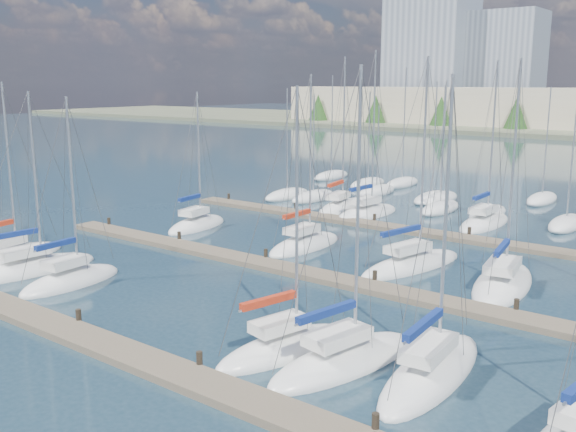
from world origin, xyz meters
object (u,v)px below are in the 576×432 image
Objects in this scene: sailboat_j at (305,245)px; sailboat_b at (31,269)px; sailboat_p at (484,223)px; sailboat_h at (197,225)px; sailboat_n at (340,207)px; sailboat_c at (71,281)px; sailboat_d at (286,348)px; sailboat_l at (503,283)px; sailboat_e at (343,360)px; sailboat_k at (411,264)px; sailboat_a at (8,258)px; sailboat_f at (432,372)px; sailboat_o at (367,213)px.

sailboat_j is 17.85m from sailboat_b.
sailboat_p is at bearing 63.07° from sailboat_j.
sailboat_h is (-10.49, -0.15, -0.00)m from sailboat_j.
sailboat_n reaches higher than sailboat_p.
sailboat_j is 1.09× the size of sailboat_b.
sailboat_c is 0.95× the size of sailboat_d.
sailboat_c is 24.63m from sailboat_l.
sailboat_b is 0.91× the size of sailboat_e.
sailboat_n is at bearing 134.43° from sailboat_e.
sailboat_k is at bearing 43.10° from sailboat_c.
sailboat_b reaches higher than sailboat_c.
sailboat_n reaches higher than sailboat_j.
sailboat_c is 0.94× the size of sailboat_a.
sailboat_n is 23.50m from sailboat_l.
sailboat_h is at bearing 70.26° from sailboat_a.
sailboat_e is at bearing -80.69° from sailboat_p.
sailboat_p is at bearing 102.91° from sailboat_f.
sailboat_k is 1.10× the size of sailboat_f.
sailboat_p is (20.65, 29.06, 0.01)m from sailboat_a.
sailboat_j is at bearing 136.67° from sailboat_d.
sailboat_o is 30.45m from sailboat_e.
sailboat_a is 1.01× the size of sailboat_d.
sailboat_d is 0.89× the size of sailboat_l.
sailboat_k reaches higher than sailboat_b.
sailboat_p is 23.19m from sailboat_h.
sailboat_n is at bearing 59.73° from sailboat_h.
sailboat_o is 9.82m from sailboat_p.
sailboat_e reaches higher than sailboat_j.
sailboat_j reaches higher than sailboat_h.
sailboat_e is at bearing 6.44° from sailboat_b.
sailboat_e is at bearing -57.09° from sailboat_o.
sailboat_p is at bearing 105.76° from sailboat_k.
sailboat_k is at bearing 24.98° from sailboat_a.
sailboat_l is (5.83, -0.32, -0.01)m from sailboat_k.
sailboat_e is (4.99, -29.10, -0.00)m from sailboat_p.
sailboat_a is 1.07× the size of sailboat_h.
sailboat_c is 0.89× the size of sailboat_e.
sailboat_e reaches higher than sailboat_f.
sailboat_o is (-2.11, 12.23, 0.01)m from sailboat_j.
sailboat_l is at bearing -66.41° from sailboat_p.
sailboat_h is at bearing -141.01° from sailboat_p.
sailboat_k is 18.74m from sailboat_h.
sailboat_h is at bearing -119.68° from sailboat_o.
sailboat_f is at bearing -73.81° from sailboat_p.
sailboat_b is (-7.65, -27.17, -0.02)m from sailboat_o.
sailboat_l is 1.15× the size of sailboat_b.
sailboat_h is (-0.73, 14.80, 0.01)m from sailboat_b.
sailboat_h is (-8.38, -12.38, -0.01)m from sailboat_o.
sailboat_f is 1.09× the size of sailboat_h.
sailboat_c is 0.82× the size of sailboat_p.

